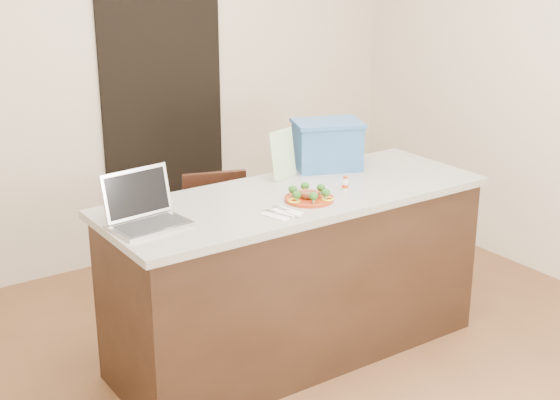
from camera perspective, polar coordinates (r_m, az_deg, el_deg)
ground at (r=4.23m, az=3.15°, el=-12.30°), size 4.00×4.00×0.00m
room_shell at (r=3.67m, az=3.61°, el=9.93°), size 4.00×4.00×4.00m
doorway at (r=5.50m, az=-8.49°, el=6.16°), size 0.90×0.02×2.00m
island at (r=4.19m, az=1.19°, el=-5.43°), size 2.06×0.76×0.92m
plate at (r=3.92m, az=2.14°, el=0.11°), size 0.25×0.25×0.02m
meatballs at (r=3.91m, az=2.11°, el=0.43°), size 0.10×0.10×0.04m
broccoli at (r=3.90m, az=2.14°, el=0.66°), size 0.21×0.20×0.04m
pepper_rings at (r=3.91m, az=2.14°, el=0.24°), size 0.21×0.23×0.01m
napkin at (r=3.72m, az=0.15°, el=-1.00°), size 0.18×0.18×0.01m
fork at (r=3.72m, az=-0.20°, el=-0.92°), size 0.05×0.17×0.00m
knife at (r=3.72m, az=0.68°, el=-0.88°), size 0.03×0.20×0.01m
yogurt_bottle at (r=4.08m, az=4.79°, el=1.13°), size 0.04×0.04×0.07m
laptop at (r=3.64m, az=-9.96°, el=-0.71°), size 0.37×0.31×0.24m
leaflet at (r=4.24m, az=0.22°, el=3.36°), size 0.19×0.09×0.27m
blue_box at (r=4.44m, az=3.47°, el=4.07°), size 0.45×0.39×0.27m
chair at (r=4.65m, az=-4.14°, el=-2.62°), size 0.48×0.49×0.86m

